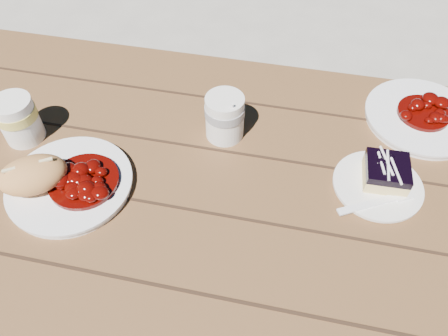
% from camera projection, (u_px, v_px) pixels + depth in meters
% --- Properties ---
extents(ground, '(60.00, 60.00, 0.00)m').
position_uv_depth(ground, '(190.00, 312.00, 1.47)').
color(ground, '#A39E93').
rests_on(ground, ground).
extents(picnic_table, '(2.00, 1.55, 0.75)m').
position_uv_depth(picnic_table, '(174.00, 216.00, 1.02)').
color(picnic_table, brown).
rests_on(picnic_table, ground).
extents(main_plate, '(0.24, 0.24, 0.02)m').
position_uv_depth(main_plate, '(70.00, 185.00, 0.86)').
color(main_plate, white).
rests_on(main_plate, picnic_table).
extents(goulash_stew, '(0.14, 0.14, 0.04)m').
position_uv_depth(goulash_stew, '(82.00, 176.00, 0.84)').
color(goulash_stew, '#4C0502').
rests_on(goulash_stew, main_plate).
extents(bread_roll, '(0.15, 0.14, 0.07)m').
position_uv_depth(bread_roll, '(33.00, 175.00, 0.82)').
color(bread_roll, tan).
rests_on(bread_roll, main_plate).
extents(dessert_plate, '(0.17, 0.17, 0.01)m').
position_uv_depth(dessert_plate, '(377.00, 186.00, 0.86)').
color(dessert_plate, white).
rests_on(dessert_plate, picnic_table).
extents(blueberry_cake, '(0.08, 0.08, 0.05)m').
position_uv_depth(blueberry_cake, '(386.00, 172.00, 0.85)').
color(blueberry_cake, '#F5DA86').
rests_on(blueberry_cake, dessert_plate).
extents(fork_dessert, '(0.15, 0.10, 0.00)m').
position_uv_depth(fork_dessert, '(368.00, 204.00, 0.82)').
color(fork_dessert, white).
rests_on(fork_dessert, dessert_plate).
extents(coffee_cup, '(0.08, 0.08, 0.10)m').
position_uv_depth(coffee_cup, '(225.00, 117.00, 0.92)').
color(coffee_cup, white).
rests_on(coffee_cup, picnic_table).
extents(second_plate, '(0.25, 0.25, 0.02)m').
position_uv_depth(second_plate, '(421.00, 117.00, 0.98)').
color(second_plate, white).
rests_on(second_plate, picnic_table).
extents(second_stew, '(0.11, 0.11, 0.04)m').
position_uv_depth(second_stew, '(426.00, 108.00, 0.96)').
color(second_stew, '#4C0502').
rests_on(second_stew, second_plate).
extents(second_cup, '(0.08, 0.08, 0.10)m').
position_uv_depth(second_cup, '(19.00, 120.00, 0.92)').
color(second_cup, white).
rests_on(second_cup, picnic_table).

